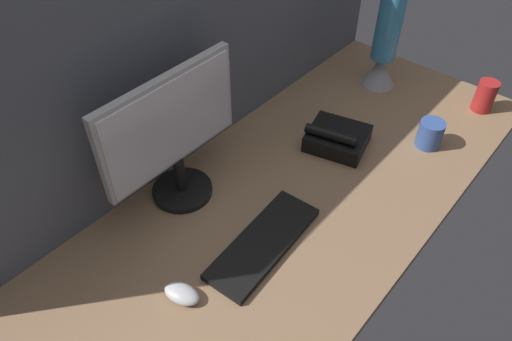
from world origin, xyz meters
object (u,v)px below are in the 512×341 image
(keyboard, at_px, (263,243))
(monitor, at_px, (172,134))
(desk_phone, at_px, (337,138))
(mug_ceramic_blue, at_px, (430,134))
(mug_red_plastic, at_px, (485,96))
(lava_lamp, at_px, (385,43))
(mouse, at_px, (182,294))

(keyboard, bearing_deg, monitor, 87.11)
(desk_phone, bearing_deg, mug_ceramic_blue, -48.62)
(mug_red_plastic, bearing_deg, desk_phone, 150.86)
(mug_red_plastic, xyz_separation_m, lava_lamp, (-0.10, 0.37, 0.12))
(mug_red_plastic, bearing_deg, mug_ceramic_blue, 169.65)
(keyboard, relative_size, lava_lamp, 0.90)
(mouse, bearing_deg, desk_phone, -11.00)
(mouse, bearing_deg, monitor, 33.94)
(keyboard, height_order, mouse, mouse)
(monitor, distance_m, mug_ceramic_blue, 0.85)
(monitor, height_order, keyboard, monitor)
(monitor, height_order, lava_lamp, lava_lamp)
(monitor, xyz_separation_m, mouse, (-0.25, -0.27, -0.21))
(lava_lamp, bearing_deg, desk_phone, -168.30)
(monitor, bearing_deg, lava_lamp, -9.49)
(keyboard, xyz_separation_m, lava_lamp, (0.89, 0.17, 0.16))
(mouse, relative_size, lava_lamp, 0.23)
(mug_red_plastic, bearing_deg, keyboard, 168.39)
(monitor, xyz_separation_m, mug_ceramic_blue, (0.69, -0.47, -0.18))
(monitor, relative_size, desk_phone, 1.97)
(keyboard, relative_size, desk_phone, 1.63)
(mouse, distance_m, lava_lamp, 1.16)
(mouse, bearing_deg, keyboard, -24.42)
(monitor, relative_size, mouse, 4.67)
(mouse, distance_m, desk_phone, 0.73)
(mug_ceramic_blue, relative_size, lava_lamp, 0.23)
(mug_ceramic_blue, bearing_deg, monitor, 145.81)
(mug_ceramic_blue, bearing_deg, mouse, 168.23)
(lava_lamp, distance_m, desk_phone, 0.45)
(keyboard, height_order, mug_ceramic_blue, mug_ceramic_blue)
(mug_red_plastic, height_order, mug_ceramic_blue, mug_red_plastic)
(monitor, xyz_separation_m, desk_phone, (0.48, -0.24, -0.19))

